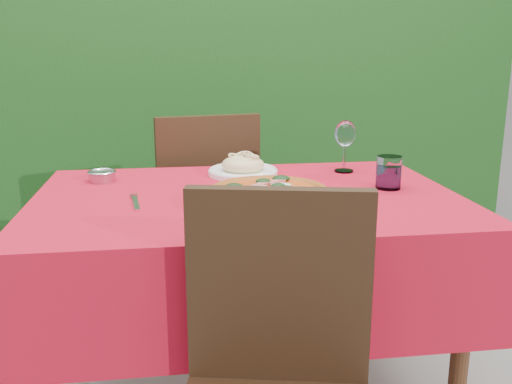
{
  "coord_description": "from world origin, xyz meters",
  "views": [
    {
      "loc": [
        -0.21,
        -1.64,
        1.18
      ],
      "look_at": [
        0.02,
        -0.05,
        0.77
      ],
      "focal_mm": 40.0,
      "sensor_mm": 36.0,
      "label": 1
    }
  ],
  "objects": [
    {
      "name": "chair_near",
      "position": [
        -0.02,
        -0.6,
        0.51
      ],
      "size": [
        0.48,
        0.48,
        0.89
      ],
      "rotation": [
        0.0,
        0.0,
        -0.21
      ],
      "color": "black",
      "rests_on": "ground"
    },
    {
      "name": "chair_far",
      "position": [
        -0.1,
        0.67,
        0.53
      ],
      "size": [
        0.48,
        0.48,
        0.92
      ],
      "rotation": [
        0.0,
        0.0,
        3.32
      ],
      "color": "black",
      "rests_on": "ground"
    },
    {
      "name": "wine_glass",
      "position": [
        0.38,
        0.27,
        0.88
      ],
      "size": [
        0.07,
        0.07,
        0.18
      ],
      "color": "white",
      "rests_on": "dining_table"
    },
    {
      "name": "steel_ramekin",
      "position": [
        -0.45,
        0.24,
        0.76
      ],
      "size": [
        0.08,
        0.08,
        0.03
      ],
      "primitive_type": "cylinder",
      "color": "#AEAEB5",
      "rests_on": "dining_table"
    },
    {
      "name": "pasta_plate",
      "position": [
        0.02,
        0.27,
        0.77
      ],
      "size": [
        0.24,
        0.24,
        0.07
      ],
      "rotation": [
        0.0,
        0.0,
        -0.01
      ],
      "color": "white",
      "rests_on": "dining_table"
    },
    {
      "name": "pizza_plate",
      "position": [
        0.04,
        -0.16,
        0.78
      ],
      "size": [
        0.44,
        0.44,
        0.07
      ],
      "rotation": [
        0.0,
        0.0,
        0.41
      ],
      "color": "silver",
      "rests_on": "dining_table"
    },
    {
      "name": "dining_table",
      "position": [
        0.0,
        0.0,
        0.6
      ],
      "size": [
        1.26,
        0.86,
        0.75
      ],
      "color": "#4B2818",
      "rests_on": "ground"
    },
    {
      "name": "hedge",
      "position": [
        0.0,
        1.55,
        0.92
      ],
      "size": [
        3.2,
        0.55,
        1.78
      ],
      "color": "black",
      "rests_on": "ground"
    },
    {
      "name": "fork",
      "position": [
        -0.32,
        -0.06,
        0.75
      ],
      "size": [
        0.05,
        0.2,
        0.01
      ],
      "primitive_type": "cube",
      "rotation": [
        0.0,
        0.0,
        0.12
      ],
      "color": "silver",
      "rests_on": "dining_table"
    },
    {
      "name": "water_glass",
      "position": [
        0.45,
        0.01,
        0.79
      ],
      "size": [
        0.08,
        0.08,
        0.1
      ],
      "color": "silver",
      "rests_on": "dining_table"
    }
  ]
}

